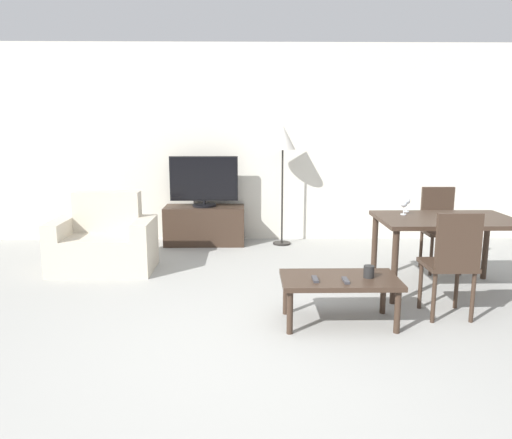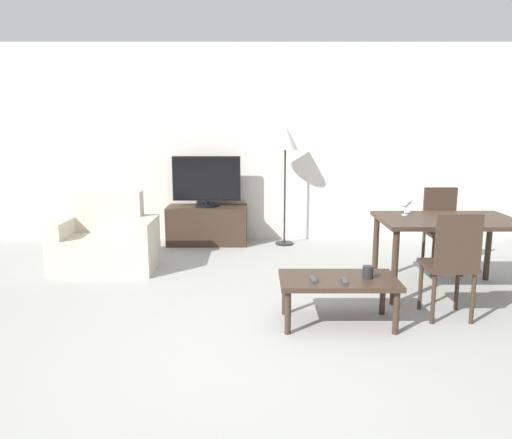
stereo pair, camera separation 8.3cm
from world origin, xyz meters
name	(u,v)px [view 1 (the left image)]	position (x,y,z in m)	size (l,w,h in m)	color
ground_plane	(249,364)	(0.00, 0.00, 0.00)	(18.00, 18.00, 0.00)	#9E9E99
wall_back	(248,144)	(0.00, 3.83, 1.35)	(7.85, 0.06, 2.70)	silver
armchair	(105,244)	(-1.62, 2.30, 0.30)	(1.11, 0.68, 0.86)	beige
tv_stand	(205,225)	(-0.59, 3.52, 0.26)	(1.08, 0.48, 0.52)	#38281E
tv	(204,182)	(-0.59, 3.52, 0.86)	(0.92, 0.32, 0.68)	black
coffee_table	(340,283)	(0.75, 0.72, 0.34)	(0.96, 0.53, 0.39)	#38281E
dining_table	(446,226)	(1.93, 1.53, 0.65)	(1.30, 0.85, 0.73)	#38281E
dining_chair_near	(452,260)	(1.70, 0.80, 0.52)	(0.40, 0.40, 0.93)	#38281E
dining_chair_far	(440,224)	(2.15, 2.26, 0.52)	(0.40, 0.40, 0.93)	#38281E
floor_lamp	(283,142)	(0.47, 3.47, 1.38)	(0.34, 0.34, 1.61)	black
remote_primary	(346,280)	(0.78, 0.61, 0.40)	(0.04, 0.15, 0.02)	#38383D
remote_secondary	(316,279)	(0.54, 0.65, 0.40)	(0.04, 0.15, 0.02)	#38383D
cup_white_near	(369,272)	(0.99, 0.72, 0.44)	(0.09, 0.09, 0.10)	black
wine_glass_left	(407,202)	(1.64, 1.86, 0.84)	(0.07, 0.07, 0.15)	silver
wine_glass_center	(404,205)	(1.56, 1.69, 0.84)	(0.07, 0.07, 0.15)	silver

